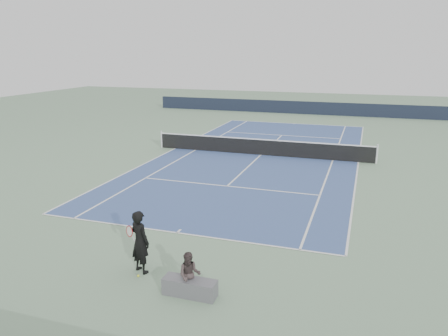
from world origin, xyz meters
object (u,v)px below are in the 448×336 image
(tennis_player, at_px, (140,242))
(tennis_net, at_px, (261,147))
(tennis_ball, at_px, (138,276))
(spectator_bench, at_px, (190,281))

(tennis_player, bearing_deg, tennis_net, 90.55)
(tennis_ball, bearing_deg, tennis_player, 102.75)
(tennis_player, height_order, spectator_bench, tennis_player)
(tennis_net, bearing_deg, tennis_ball, -89.19)
(tennis_player, bearing_deg, spectator_bench, -22.13)
(tennis_net, bearing_deg, tennis_player, -89.45)
(tennis_net, relative_size, spectator_bench, 9.02)
(tennis_net, height_order, tennis_player, tennis_player)
(tennis_net, xyz_separation_m, tennis_ball, (0.21, -14.89, -0.47))
(tennis_net, relative_size, tennis_player, 7.23)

